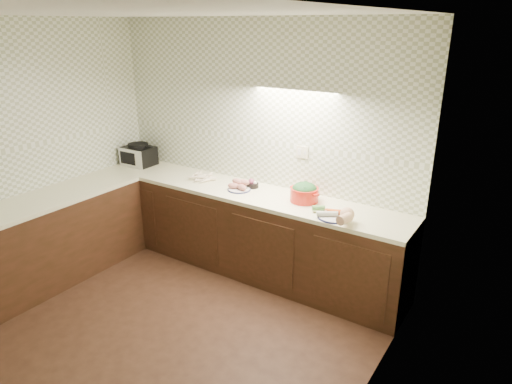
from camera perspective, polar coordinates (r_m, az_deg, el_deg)
The scene contains 8 objects.
room at distance 3.48m, azimuth -16.32°, elevation 4.50°, with size 3.60×3.60×2.60m.
counter at distance 4.80m, azimuth -14.22°, elevation -6.02°, with size 3.60×3.60×0.90m.
toaster_oven at distance 5.76m, azimuth -14.46°, elevation 4.51°, with size 0.38×0.30×0.27m.
parsnip_pile at distance 5.04m, azimuth -6.70°, elevation 1.65°, with size 0.34×0.36×0.06m.
sweet_potato_plate at distance 4.74m, azimuth -2.10°, elevation 0.75°, with size 0.24×0.24×0.11m.
onion_bowl at distance 4.82m, azimuth -0.46°, elevation 0.99°, with size 0.13×0.13×0.10m.
dutch_oven at distance 4.44m, azimuth 6.07°, elevation -0.03°, with size 0.34×0.34×0.19m.
veg_plate at distance 4.09m, azimuth 10.40°, elevation -2.77°, with size 0.48×0.33×0.14m.
Camera 1 is at (2.58, -2.16, 2.53)m, focal length 32.00 mm.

